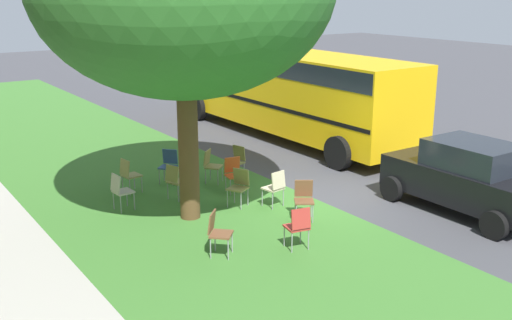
{
  "coord_description": "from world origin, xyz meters",
  "views": [
    {
      "loc": [
        -10.46,
        9.23,
        4.95
      ],
      "look_at": [
        0.21,
        1.86,
        1.23
      ],
      "focal_mm": 42.34,
      "sensor_mm": 36.0,
      "label": 1
    }
  ],
  "objects_px": {
    "chair_8": "(211,164)",
    "parked_car": "(467,176)",
    "chair_9": "(169,163)",
    "chair_10": "(234,172)",
    "chair_3": "(236,159)",
    "chair_4": "(175,179)",
    "chair_5": "(304,197)",
    "chair_7": "(275,186)",
    "chair_11": "(120,189)",
    "chair_2": "(217,230)",
    "chair_1": "(239,185)",
    "chair_0": "(129,173)",
    "school_bus": "(288,85)",
    "chair_6": "(298,225)"
  },
  "relations": [
    {
      "from": "chair_5",
      "to": "parked_car",
      "type": "relative_size",
      "value": 0.24
    },
    {
      "from": "chair_3",
      "to": "chair_11",
      "type": "height_order",
      "value": "same"
    },
    {
      "from": "chair_11",
      "to": "chair_2",
      "type": "bearing_deg",
      "value": -170.14
    },
    {
      "from": "chair_5",
      "to": "chair_10",
      "type": "distance_m",
      "value": 2.45
    },
    {
      "from": "chair_1",
      "to": "chair_6",
      "type": "xyz_separation_m",
      "value": [
        -2.73,
        0.4,
        0.0
      ]
    },
    {
      "from": "chair_2",
      "to": "school_bus",
      "type": "height_order",
      "value": "school_bus"
    },
    {
      "from": "chair_8",
      "to": "parked_car",
      "type": "distance_m",
      "value": 6.32
    },
    {
      "from": "chair_3",
      "to": "chair_9",
      "type": "height_order",
      "value": "same"
    },
    {
      "from": "chair_4",
      "to": "chair_11",
      "type": "xyz_separation_m",
      "value": [
        0.06,
        1.38,
        0.0
      ]
    },
    {
      "from": "chair_3",
      "to": "school_bus",
      "type": "height_order",
      "value": "school_bus"
    },
    {
      "from": "chair_2",
      "to": "chair_9",
      "type": "xyz_separation_m",
      "value": [
        4.58,
        -1.28,
        0.0
      ]
    },
    {
      "from": "chair_1",
      "to": "chair_0",
      "type": "bearing_deg",
      "value": 37.26
    },
    {
      "from": "chair_2",
      "to": "chair_8",
      "type": "xyz_separation_m",
      "value": [
        3.95,
        -2.18,
        0.0
      ]
    },
    {
      "from": "chair_8",
      "to": "chair_10",
      "type": "bearing_deg",
      "value": -175.1
    },
    {
      "from": "chair_2",
      "to": "parked_car",
      "type": "height_order",
      "value": "parked_car"
    },
    {
      "from": "chair_11",
      "to": "chair_3",
      "type": "bearing_deg",
      "value": -80.82
    },
    {
      "from": "chair_9",
      "to": "chair_10",
      "type": "distance_m",
      "value": 1.88
    },
    {
      "from": "chair_4",
      "to": "chair_9",
      "type": "height_order",
      "value": "same"
    },
    {
      "from": "chair_0",
      "to": "chair_1",
      "type": "xyz_separation_m",
      "value": [
        -2.31,
        -1.76,
        0.0
      ]
    },
    {
      "from": "chair_7",
      "to": "chair_11",
      "type": "relative_size",
      "value": 1.0
    },
    {
      "from": "chair_0",
      "to": "chair_3",
      "type": "bearing_deg",
      "value": -99.49
    },
    {
      "from": "chair_5",
      "to": "chair_8",
      "type": "xyz_separation_m",
      "value": [
        3.4,
        0.36,
        0.0
      ]
    },
    {
      "from": "chair_4",
      "to": "school_bus",
      "type": "distance_m",
      "value": 7.31
    },
    {
      "from": "chair_8",
      "to": "school_bus",
      "type": "distance_m",
      "value": 5.81
    },
    {
      "from": "chair_1",
      "to": "chair_11",
      "type": "bearing_deg",
      "value": 62.41
    },
    {
      "from": "chair_1",
      "to": "parked_car",
      "type": "relative_size",
      "value": 0.24
    },
    {
      "from": "chair_8",
      "to": "school_bus",
      "type": "relative_size",
      "value": 0.08
    },
    {
      "from": "chair_7",
      "to": "chair_9",
      "type": "height_order",
      "value": "same"
    },
    {
      "from": "chair_5",
      "to": "chair_1",
      "type": "bearing_deg",
      "value": 24.83
    },
    {
      "from": "chair_3",
      "to": "chair_2",
      "type": "bearing_deg",
      "value": 142.96
    },
    {
      "from": "chair_3",
      "to": "chair_7",
      "type": "distance_m",
      "value": 2.43
    },
    {
      "from": "chair_1",
      "to": "school_bus",
      "type": "height_order",
      "value": "school_bus"
    },
    {
      "from": "chair_4",
      "to": "chair_10",
      "type": "bearing_deg",
      "value": -101.21
    },
    {
      "from": "chair_8",
      "to": "chair_10",
      "type": "height_order",
      "value": "same"
    },
    {
      "from": "chair_7",
      "to": "chair_10",
      "type": "relative_size",
      "value": 1.0
    },
    {
      "from": "chair_2",
      "to": "chair_4",
      "type": "bearing_deg",
      "value": -13.7
    },
    {
      "from": "chair_3",
      "to": "chair_4",
      "type": "bearing_deg",
      "value": 106.32
    },
    {
      "from": "chair_0",
      "to": "chair_5",
      "type": "relative_size",
      "value": 1.0
    },
    {
      "from": "chair_8",
      "to": "chair_5",
      "type": "bearing_deg",
      "value": -174.0
    },
    {
      "from": "chair_5",
      "to": "chair_10",
      "type": "xyz_separation_m",
      "value": [
        2.44,
        0.27,
        0.0
      ]
    },
    {
      "from": "chair_9",
      "to": "chair_6",
      "type": "bearing_deg",
      "value": -178.3
    },
    {
      "from": "chair_7",
      "to": "chair_10",
      "type": "xyz_separation_m",
      "value": [
        1.46,
        0.21,
        0.0
      ]
    },
    {
      "from": "chair_4",
      "to": "chair_10",
      "type": "distance_m",
      "value": 1.5
    },
    {
      "from": "chair_2",
      "to": "chair_8",
      "type": "bearing_deg",
      "value": -28.97
    },
    {
      "from": "parked_car",
      "to": "chair_5",
      "type": "bearing_deg",
      "value": 63.04
    },
    {
      "from": "chair_0",
      "to": "chair_1",
      "type": "distance_m",
      "value": 2.9
    },
    {
      "from": "parked_car",
      "to": "chair_0",
      "type": "bearing_deg",
      "value": 46.38
    },
    {
      "from": "chair_7",
      "to": "chair_11",
      "type": "xyz_separation_m",
      "value": [
        1.81,
        3.05,
        0.0
      ]
    },
    {
      "from": "chair_0",
      "to": "chair_6",
      "type": "relative_size",
      "value": 1.0
    },
    {
      "from": "chair_8",
      "to": "chair_0",
      "type": "bearing_deg",
      "value": 78.36
    }
  ]
}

